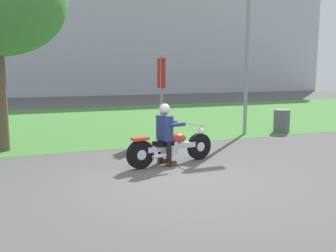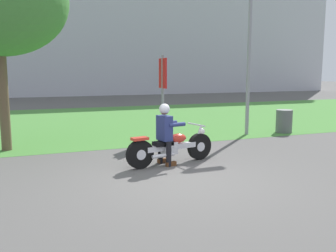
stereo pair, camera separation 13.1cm
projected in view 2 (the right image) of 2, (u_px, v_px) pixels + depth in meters
ground at (175, 179)px, 7.19m from camera, size 120.00×120.00×0.00m
grass_verge at (93, 121)px, 15.72m from camera, size 60.00×12.00×0.01m
stadium_facade at (95, 14)px, 35.00m from camera, size 48.96×8.00×15.20m
motorcycle_lead at (171, 147)px, 8.37m from camera, size 2.23×0.75×0.87m
rider_lead at (165, 129)px, 8.22m from camera, size 0.61×0.53×1.40m
streetlight_pole at (253, 35)px, 11.96m from camera, size 0.96×0.20×5.19m
trash_can at (284, 121)px, 12.71m from camera, size 0.55×0.55×0.79m
sign_banner at (163, 84)px, 11.10m from camera, size 0.08×0.60×2.60m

